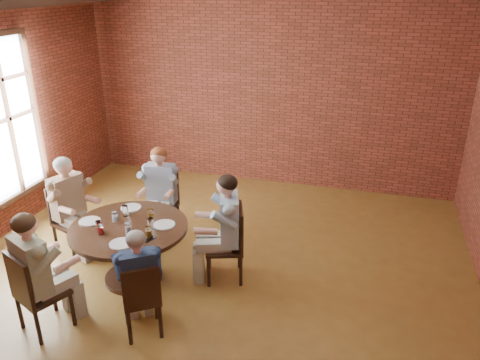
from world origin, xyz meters
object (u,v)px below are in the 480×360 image
(diner_b, at_px, (160,193))
(chair_c, at_px, (69,216))
(dining_table, at_px, (130,242))
(smartphone, at_px, (149,239))
(chair_d, at_px, (33,291))
(chair_a, at_px, (232,241))
(diner_c, at_px, (71,206))
(diner_e, at_px, (140,283))
(diner_a, at_px, (224,228))
(chair_e, at_px, (142,297))
(diner_d, at_px, (39,273))
(chair_b, at_px, (163,201))

(diner_b, xyz_separation_m, chair_c, (-1.04, -0.69, -0.15))
(dining_table, distance_m, smartphone, 0.49)
(chair_d, bearing_deg, chair_a, -113.49)
(dining_table, relative_size, chair_a, 1.46)
(diner_c, relative_size, smartphone, 8.80)
(diner_e, bearing_deg, diner_a, -148.03)
(chair_d, distance_m, chair_e, 1.13)
(chair_c, relative_size, diner_e, 0.77)
(diner_d, height_order, chair_e, diner_d)
(diner_c, relative_size, chair_e, 1.55)
(diner_a, distance_m, chair_b, 1.48)
(diner_a, xyz_separation_m, smartphone, (-0.70, -0.58, 0.06))
(chair_d, bearing_deg, dining_table, -90.00)
(smartphone, bearing_deg, dining_table, 168.71)
(chair_a, relative_size, chair_c, 1.01)
(dining_table, relative_size, chair_b, 1.50)
(dining_table, relative_size, smartphone, 9.10)
(diner_a, height_order, chair_c, diner_a)
(chair_e, xyz_separation_m, diner_e, (-0.04, 0.06, 0.13))
(chair_c, bearing_deg, diner_d, -134.89)
(diner_a, xyz_separation_m, chair_e, (-0.49, -1.24, -0.21))
(diner_d, bearing_deg, chair_b, -74.49)
(dining_table, distance_m, chair_a, 1.23)
(diner_b, height_order, chair_e, diner_b)
(chair_a, bearing_deg, dining_table, -90.00)
(chair_b, bearing_deg, diner_a, -40.88)
(chair_b, bearing_deg, diner_e, -77.30)
(chair_a, bearing_deg, chair_c, -109.38)
(chair_b, distance_m, chair_d, 2.36)
(dining_table, distance_m, diner_a, 1.15)
(diner_a, height_order, diner_e, diner_a)
(diner_d, bearing_deg, diner_b, -75.05)
(chair_a, xyz_separation_m, diner_b, (-1.28, 0.73, 0.15))
(chair_b, height_order, chair_c, chair_c)
(smartphone, bearing_deg, diner_b, 128.68)
(dining_table, distance_m, chair_c, 1.22)
(chair_b, relative_size, diner_c, 0.69)
(diner_e, distance_m, smartphone, 0.64)
(diner_a, distance_m, chair_d, 2.18)
(diner_c, bearing_deg, diner_d, -137.21)
(chair_c, relative_size, chair_e, 1.08)
(dining_table, xyz_separation_m, chair_e, (0.59, -0.88, -0.05))
(chair_c, bearing_deg, dining_table, -90.00)
(chair_b, height_order, diner_e, diner_e)
(diner_c, xyz_separation_m, diner_e, (1.62, -1.21, -0.07))
(diner_a, relative_size, chair_d, 1.44)
(chair_c, bearing_deg, diner_a, -71.35)
(chair_c, xyz_separation_m, diner_c, (0.08, -0.03, 0.16))
(chair_a, distance_m, diner_b, 1.48)
(chair_a, xyz_separation_m, chair_c, (-2.31, 0.04, -0.01))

